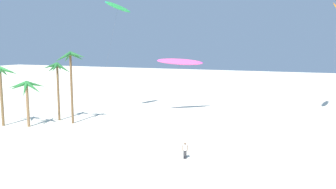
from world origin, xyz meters
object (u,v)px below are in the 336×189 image
object	(u,v)px
palm_tree_2	(57,72)
person_foreground_walker	(185,150)
palm_tree_3	(71,64)
flying_kite_3	(118,7)
palm_tree_1	(1,76)
flying_kite_2	(180,62)
palm_tree_0	(27,89)

from	to	relation	value
palm_tree_2	person_foreground_walker	world-z (taller)	palm_tree_2
palm_tree_3	flying_kite_3	distance (m)	13.21
palm_tree_1	flying_kite_3	xyz separation A→B (m)	(10.17, 14.74, 10.36)
palm_tree_3	person_foreground_walker	world-z (taller)	palm_tree_3
palm_tree_2	palm_tree_1	bearing A→B (deg)	-128.52
palm_tree_1	flying_kite_2	distance (m)	27.07
palm_tree_1	person_foreground_walker	bearing A→B (deg)	-7.65
palm_tree_3	palm_tree_1	bearing A→B (deg)	-147.78
flying_kite_2	person_foreground_walker	distance (m)	25.57
palm_tree_0	person_foreground_walker	size ratio (longest dim) A/B	3.84
palm_tree_1	person_foreground_walker	distance (m)	29.51
palm_tree_0	person_foreground_walker	xyz separation A→B (m)	(24.99, -4.84, -4.39)
flying_kite_2	palm_tree_0	bearing A→B (deg)	-131.66
palm_tree_0	flying_kite_3	bearing A→B (deg)	64.56
palm_tree_3	person_foreground_walker	distance (m)	23.73
palm_tree_2	person_foreground_walker	distance (m)	26.57
palm_tree_2	flying_kite_3	distance (m)	14.35
palm_tree_1	palm_tree_2	world-z (taller)	palm_tree_2
palm_tree_1	person_foreground_walker	xyz separation A→B (m)	(28.62, -3.84, -6.06)
palm_tree_3	person_foreground_walker	xyz separation A→B (m)	(20.61, -8.89, -7.70)
palm_tree_2	palm_tree_3	xyz separation A→B (m)	(3.23, -0.95, 1.31)
palm_tree_1	flying_kite_2	world-z (taller)	flying_kite_2
palm_tree_1	palm_tree_3	world-z (taller)	palm_tree_3
palm_tree_2	person_foreground_walker	bearing A→B (deg)	-22.45
palm_tree_0	palm_tree_1	bearing A→B (deg)	-164.73
palm_tree_0	palm_tree_2	world-z (taller)	palm_tree_2
palm_tree_1	flying_kite_3	bearing A→B (deg)	55.39
palm_tree_0	flying_kite_2	xyz separation A→B (m)	(15.82, 17.78, 3.24)
flying_kite_2	palm_tree_1	bearing A→B (deg)	-136.02
palm_tree_0	palm_tree_3	size ratio (longest dim) A/B	0.62
person_foreground_walker	flying_kite_2	bearing A→B (deg)	112.08
palm_tree_0	flying_kite_2	size ratio (longest dim) A/B	0.68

